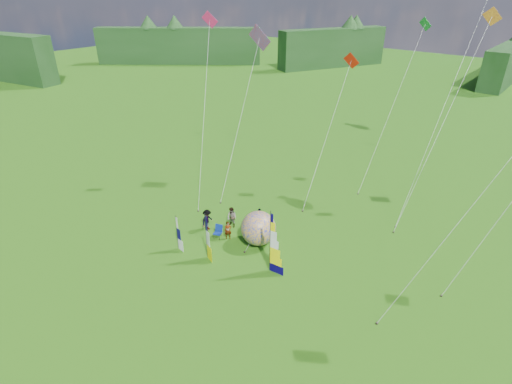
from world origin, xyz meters
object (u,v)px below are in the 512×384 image
Objects in this scene: feather_banner_main at (270,243)px; side_banner_left at (206,237)px; side_banner_far at (177,233)px; spectator_a at (228,230)px; camp_chair at (218,232)px; kite_whale at (451,84)px; spectator_b at (232,217)px; spectator_c at (207,220)px; bol_inflatable at (258,228)px; spectator_d at (259,217)px.

feather_banner_main is 4.78m from side_banner_left.
spectator_a is at bearing 66.32° from side_banner_far.
camp_chair is 21.95m from kite_whale.
kite_whale is (11.84, 19.23, 9.37)m from side_banner_far.
spectator_b is 0.08× the size of kite_whale.
side_banner_left is 3.84m from spectator_c.
side_banner_far is 1.54× the size of spectator_c.
bol_inflatable reaches higher than camp_chair.
bol_inflatable is at bearing 53.43° from side_banner_far.
side_banner_left is 2.60m from side_banner_far.
bol_inflatable is at bearing 136.90° from feather_banner_main.
spectator_d is at bearing 75.23° from side_banner_far.
spectator_b is at bearing 84.84° from side_banner_far.
spectator_a is 0.87× the size of spectator_b.
feather_banner_main is at bearing -23.66° from spectator_b.
spectator_a is at bearing 103.02° from spectator_d.
spectator_b is (1.02, 4.87, -0.53)m from side_banner_far.
side_banner_left reaches higher than spectator_a.
spectator_b is at bearing 78.42° from spectator_a.
side_banner_left reaches higher than side_banner_far.
spectator_d reaches higher than camp_chair.
side_banner_far reaches higher than spectator_b.
feather_banner_main reaches higher than side_banner_left.
side_banner_left is at bearing -71.71° from spectator_b.
spectator_a is 21.17m from kite_whale.
camp_chair is at bearing 170.98° from spectator_a.
spectator_b is (-1.47, 4.22, -0.93)m from side_banner_left.
spectator_c is (-2.67, 2.61, -0.89)m from side_banner_left.
spectator_b is (-0.97, 1.48, 0.12)m from spectator_a.
camp_chair is 0.05× the size of kite_whale.
spectator_d is at bearing -137.33° from kite_whale.
bol_inflatable is 2.51m from spectator_a.
kite_whale is at bearing 67.66° from feather_banner_main.
bol_inflatable is 1.47× the size of spectator_c.
bol_inflatable is 1.53× the size of spectator_b.
side_banner_far is at bearing -166.79° from feather_banner_main.
spectator_d is at bearing 127.59° from bol_inflatable.
spectator_b reaches higher than camp_chair.
side_banner_left is 2.40× the size of spectator_d.
spectator_c is (-7.08, 0.86, -1.41)m from feather_banner_main.
side_banner_left is 1.97× the size of spectator_c.
feather_banner_main is at bearing 41.39° from side_banner_left.
side_banner_left is 2.05× the size of spectator_b.
spectator_a is (-0.50, 2.74, -1.05)m from side_banner_left.
spectator_a is (-2.20, -1.06, -0.58)m from bol_inflatable.
spectator_a is 1.77m from spectator_b.
kite_whale is at bearing 52.10° from spectator_b.
spectator_c is at bearing 167.13° from feather_banner_main.
side_banner_left is 0.17× the size of kite_whale.
spectator_a is 0.07× the size of kite_whale.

